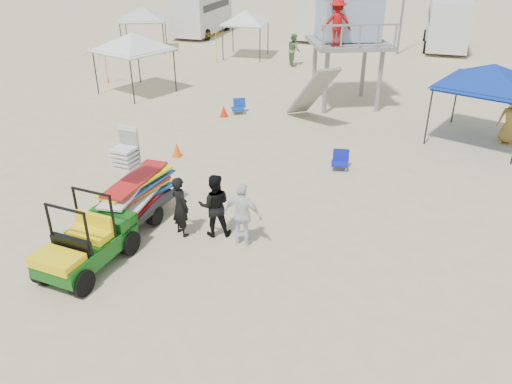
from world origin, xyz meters
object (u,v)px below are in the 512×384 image
(surf_trailer, at_px, (133,189))
(man_left, at_px, (180,206))
(lifeguard_tower, at_px, (349,17))
(canopy_blue, at_px, (494,68))
(utility_cart, at_px, (83,238))

(surf_trailer, bearing_deg, man_left, -11.19)
(man_left, bearing_deg, lifeguard_tower, -68.48)
(canopy_blue, bearing_deg, utility_cart, -130.22)
(man_left, bearing_deg, canopy_blue, -98.60)
(utility_cart, height_order, man_left, utility_cart)
(surf_trailer, height_order, lifeguard_tower, lifeguard_tower)
(surf_trailer, bearing_deg, canopy_blue, 43.26)
(utility_cart, distance_m, canopy_blue, 15.06)
(utility_cart, relative_size, surf_trailer, 0.93)
(man_left, distance_m, lifeguard_tower, 13.28)
(utility_cart, xyz_separation_m, man_left, (1.52, 2.03, -0.02))
(utility_cart, relative_size, man_left, 1.51)
(man_left, relative_size, canopy_blue, 0.40)
(lifeguard_tower, distance_m, canopy_blue, 6.69)
(utility_cart, xyz_separation_m, lifeguard_tower, (3.94, 14.73, 3.03))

